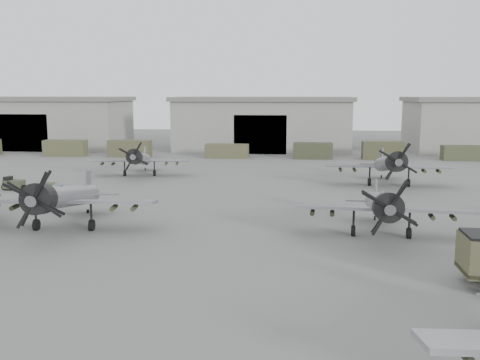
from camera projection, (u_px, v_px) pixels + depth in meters
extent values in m
plane|color=#5C5C59|center=(203.00, 270.00, 28.45)|extent=(220.00, 220.00, 0.00)
cube|color=gray|center=(43.00, 124.00, 92.20)|extent=(28.00, 14.00, 8.00)
cube|color=slate|center=(41.00, 99.00, 91.50)|extent=(29.00, 14.80, 0.70)
cube|color=black|center=(24.00, 133.00, 85.68)|extent=(8.12, 0.40, 6.00)
cube|color=gray|center=(262.00, 125.00, 88.74)|extent=(28.00, 14.00, 8.00)
cube|color=slate|center=(263.00, 99.00, 88.04)|extent=(29.00, 14.80, 0.70)
cube|color=black|center=(260.00, 135.00, 82.22)|extent=(8.12, 0.40, 6.00)
cube|color=#4A4B31|center=(65.00, 148.00, 80.04)|extent=(6.26, 2.20, 2.38)
cube|color=#47462E|center=(130.00, 148.00, 79.13)|extent=(6.23, 2.20, 2.44)
cube|color=#4C4B31|center=(227.00, 151.00, 77.85)|extent=(6.28, 2.20, 1.98)
cube|color=#353925|center=(313.00, 151.00, 76.69)|extent=(5.56, 2.20, 2.28)
cube|color=#3F4029|center=(383.00, 150.00, 75.77)|extent=(5.72, 2.20, 2.55)
cube|color=#3E432B|center=(462.00, 153.00, 74.82)|extent=(5.45, 2.20, 2.06)
cylinder|color=gray|center=(67.00, 196.00, 37.18)|extent=(2.20, 10.81, 3.16)
cylinder|color=black|center=(39.00, 199.00, 32.37)|extent=(2.02, 1.72, 2.10)
cube|color=gray|center=(64.00, 201.00, 36.63)|extent=(12.77, 3.03, 0.57)
cube|color=gray|center=(88.00, 183.00, 41.85)|extent=(0.23, 1.69, 2.02)
ellipsoid|color=#3F4C54|center=(57.00, 187.00, 35.44)|extent=(0.68, 1.25, 0.57)
cylinder|color=black|center=(36.00, 225.00, 36.74)|extent=(0.33, 0.83, 0.81)
cylinder|color=black|center=(92.00, 225.00, 36.63)|extent=(0.33, 0.83, 0.81)
cylinder|color=black|center=(88.00, 211.00, 41.91)|extent=(0.14, 0.33, 0.32)
cylinder|color=gray|center=(381.00, 204.00, 35.41)|extent=(2.13, 9.96, 2.91)
cylinder|color=black|center=(388.00, 208.00, 31.04)|extent=(1.88, 1.60, 1.94)
cube|color=gray|center=(381.00, 209.00, 34.91)|extent=(11.77, 2.92, 0.52)
cube|color=gray|center=(376.00, 190.00, 39.65)|extent=(0.23, 1.56, 1.86)
ellipsoid|color=#3F4C54|center=(384.00, 196.00, 33.83)|extent=(0.64, 1.16, 0.52)
cylinder|color=black|center=(353.00, 231.00, 35.26)|extent=(0.32, 0.76, 0.75)
cylinder|color=black|center=(409.00, 233.00, 34.68)|extent=(0.32, 0.76, 0.75)
cylinder|color=black|center=(375.00, 218.00, 39.71)|extent=(0.13, 0.31, 0.30)
cylinder|color=gray|center=(140.00, 158.00, 61.21)|extent=(2.54, 9.47, 2.76)
cylinder|color=black|center=(134.00, 157.00, 57.01)|extent=(1.85, 1.61, 1.84)
cube|color=gray|center=(140.00, 161.00, 60.73)|extent=(11.21, 3.38, 0.50)
cube|color=gray|center=(145.00, 153.00, 65.29)|extent=(0.30, 1.47, 1.77)
ellipsoid|color=#3F4C54|center=(138.00, 153.00, 59.69)|extent=(0.67, 1.12, 0.50)
cylinder|color=black|center=(125.00, 173.00, 60.71)|extent=(0.34, 0.73, 0.71)
cylinder|color=black|center=(155.00, 173.00, 60.84)|extent=(0.34, 0.73, 0.71)
cylinder|color=black|center=(145.00, 169.00, 65.34)|extent=(0.14, 0.29, 0.28)
cylinder|color=gray|center=(388.00, 163.00, 54.64)|extent=(1.79, 10.77, 3.16)
cylinder|color=black|center=(397.00, 162.00, 49.85)|extent=(1.96, 1.65, 2.11)
cube|color=gray|center=(389.00, 166.00, 54.08)|extent=(12.71, 2.56, 0.57)
cube|color=gray|center=(382.00, 156.00, 59.27)|extent=(0.16, 1.69, 2.02)
ellipsoid|color=#3F4C54|center=(391.00, 156.00, 52.90)|extent=(0.64, 1.23, 0.57)
cylinder|color=black|center=(369.00, 182.00, 54.37)|extent=(0.30, 0.82, 0.81)
cylinder|color=black|center=(408.00, 183.00, 53.92)|extent=(0.30, 0.82, 0.81)
cylinder|color=black|center=(381.00, 177.00, 59.34)|extent=(0.13, 0.33, 0.32)
cube|color=#494830|center=(480.00, 254.00, 25.82)|extent=(1.75, 2.47, 1.80)
cube|color=#373D28|center=(14.00, 184.00, 51.89)|extent=(1.94, 1.30, 0.82)
cube|color=black|center=(8.00, 179.00, 51.93)|extent=(0.60, 0.96, 0.51)
cylinder|color=black|center=(14.00, 187.00, 51.94)|extent=(1.27, 0.69, 0.57)
cylinder|color=black|center=(26.00, 186.00, 51.66)|extent=(1.23, 0.20, 0.08)
cube|color=#373D28|center=(51.00, 187.00, 51.19)|extent=(4.00, 1.80, 0.18)
cylinder|color=black|center=(51.00, 189.00, 51.23)|extent=(1.57, 0.60, 0.45)
cylinder|color=#373D28|center=(50.00, 185.00, 51.15)|extent=(1.45, 0.46, 0.33)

